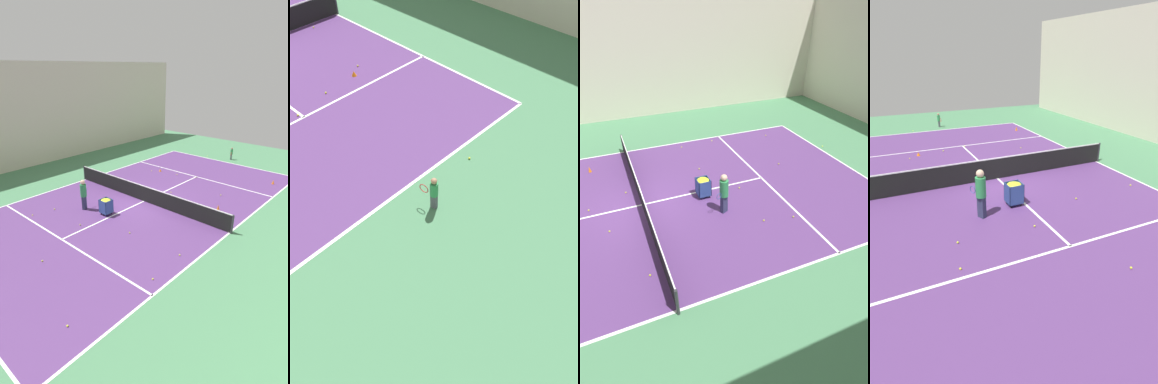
# 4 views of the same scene
# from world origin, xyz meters

# --- Properties ---
(ground_plane) EXTENTS (37.93, 37.93, 0.00)m
(ground_plane) POSITION_xyz_m (0.00, 0.00, 0.00)
(ground_plane) COLOR #477F56
(court_playing_area) EXTENTS (11.68, 22.01, 0.00)m
(court_playing_area) POSITION_xyz_m (0.00, 0.00, 0.00)
(court_playing_area) COLOR #563370
(court_playing_area) RESTS_ON ground
(line_baseline_near) EXTENTS (11.68, 0.10, 0.00)m
(line_baseline_near) POSITION_xyz_m (0.00, -11.01, 0.01)
(line_baseline_near) COLOR white
(line_baseline_near) RESTS_ON ground
(line_sideline_left) EXTENTS (0.10, 22.01, 0.00)m
(line_sideline_left) POSITION_xyz_m (-5.84, 0.00, 0.01)
(line_sideline_left) COLOR white
(line_sideline_left) RESTS_ON ground
(line_service_near) EXTENTS (11.68, 0.10, 0.00)m
(line_service_near) POSITION_xyz_m (0.00, -6.05, 0.01)
(line_service_near) COLOR white
(line_service_near) RESTS_ON ground
(line_service_far) EXTENTS (11.68, 0.10, 0.00)m
(line_service_far) POSITION_xyz_m (0.00, 6.05, 0.01)
(line_service_far) COLOR white
(line_service_far) RESTS_ON ground
(line_centre_service) EXTENTS (0.10, 12.11, 0.00)m
(line_centre_service) POSITION_xyz_m (0.00, 0.00, 0.01)
(line_centre_service) COLOR white
(line_centre_service) RESTS_ON ground
(tennis_net) EXTENTS (11.98, 0.10, 1.04)m
(tennis_net) POSITION_xyz_m (0.00, 0.00, 0.54)
(tennis_net) COLOR #2D2D33
(tennis_net) RESTS_ON ground
(player_near_baseline) EXTENTS (0.25, 0.55, 1.10)m
(player_near_baseline) POSITION_xyz_m (0.18, -12.06, 0.63)
(player_near_baseline) COLOR #4C4C56
(player_near_baseline) RESTS_ON ground
(coach_at_net) EXTENTS (0.52, 0.69, 1.84)m
(coach_at_net) POSITION_xyz_m (1.89, 3.17, 1.06)
(coach_at_net) COLOR #2D3351
(coach_at_net) RESTS_ON ground
(ball_cart) EXTENTS (0.61, 0.58, 0.93)m
(ball_cart) POSITION_xyz_m (0.42, 2.77, 0.66)
(ball_cart) COLOR #2D478C
(ball_cart) RESTS_ON ground
(training_cone_0) EXTENTS (0.17, 0.17, 0.31)m
(training_cone_0) POSITION_xyz_m (-4.08, -1.99, 0.16)
(training_cone_0) COLOR orange
(training_cone_0) RESTS_ON ground
(training_cone_1) EXTENTS (0.20, 0.20, 0.20)m
(training_cone_1) POSITION_xyz_m (2.88, -5.19, 0.10)
(training_cone_1) COLOR orange
(training_cone_1) RESTS_ON ground
(training_cone_2) EXTENTS (0.17, 0.17, 0.29)m
(training_cone_2) POSITION_xyz_m (-4.95, -8.40, 0.15)
(training_cone_2) COLOR orange
(training_cone_2) RESTS_ON ground
(tennis_ball_0) EXTENTS (0.07, 0.07, 0.07)m
(tennis_ball_0) POSITION_xyz_m (-5.10, 3.31, 0.04)
(tennis_ball_0) COLOR yellow
(tennis_ball_0) RESTS_ON ground
(tennis_ball_2) EXTENTS (0.07, 0.07, 0.07)m
(tennis_ball_2) POSITION_xyz_m (1.38, -5.40, 0.04)
(tennis_ball_2) COLOR yellow
(tennis_ball_2) RESTS_ON ground
(tennis_ball_3) EXTENTS (0.07, 0.07, 0.07)m
(tennis_ball_3) POSITION_xyz_m (3.14, 4.43, 0.04)
(tennis_ball_3) COLOR yellow
(tennis_ball_3) RESTS_ON ground
(tennis_ball_4) EXTENTS (0.07, 0.07, 0.07)m
(tennis_ball_4) POSITION_xyz_m (0.47, 4.58, 0.04)
(tennis_ball_4) COLOR yellow
(tennis_ball_4) RESTS_ON ground
(tennis_ball_6) EXTENTS (0.07, 0.07, 0.07)m
(tennis_ball_6) POSITION_xyz_m (-0.44, -2.21, 0.04)
(tennis_ball_6) COLOR yellow
(tennis_ball_6) RESTS_ON ground
(tennis_ball_7) EXTENTS (0.07, 0.07, 0.07)m
(tennis_ball_7) POSITION_xyz_m (-0.09, -5.84, 0.04)
(tennis_ball_7) COLOR yellow
(tennis_ball_7) RESTS_ON ground
(tennis_ball_8) EXTENTS (0.07, 0.07, 0.07)m
(tennis_ball_8) POSITION_xyz_m (2.31, -11.54, 0.04)
(tennis_ball_8) COLOR yellow
(tennis_ball_8) RESTS_ON ground
(tennis_ball_9) EXTENTS (0.07, 0.07, 0.07)m
(tennis_ball_9) POSITION_xyz_m (-2.08, 3.42, 0.04)
(tennis_ball_9) COLOR yellow
(tennis_ball_9) RESTS_ON ground
(tennis_ball_10) EXTENTS (0.07, 0.07, 0.07)m
(tennis_ball_10) POSITION_xyz_m (1.35, -1.52, 0.04)
(tennis_ball_10) COLOR yellow
(tennis_ball_10) RESTS_ON ground
(tennis_ball_11) EXTENTS (0.07, 0.07, 0.07)m
(tennis_ball_11) POSITION_xyz_m (-0.91, 7.65, 0.04)
(tennis_ball_11) COLOR yellow
(tennis_ball_11) RESTS_ON ground
(tennis_ball_12) EXTENTS (0.07, 0.07, 0.07)m
(tennis_ball_12) POSITION_xyz_m (3.41, 5.70, 0.04)
(tennis_ball_12) COLOR yellow
(tennis_ball_12) RESTS_ON ground
(tennis_ball_13) EXTENTS (0.07, 0.07, 0.07)m
(tennis_ball_13) POSITION_xyz_m (3.42, -4.73, 0.04)
(tennis_ball_13) COLOR yellow
(tennis_ball_13) RESTS_ON ground
(tennis_ball_14) EXTENTS (0.07, 0.07, 0.07)m
(tennis_ball_14) POSITION_xyz_m (-1.25, -0.54, 0.04)
(tennis_ball_14) COLOR yellow
(tennis_ball_14) RESTS_ON ground
(tennis_ball_15) EXTENTS (0.07, 0.07, 0.07)m
(tennis_ball_15) POSITION_xyz_m (-3.18, -3.99, 0.04)
(tennis_ball_15) COLOR yellow
(tennis_ball_15) RESTS_ON ground
(tennis_ball_16) EXTENTS (0.07, 0.07, 0.07)m
(tennis_ball_16) POSITION_xyz_m (4.19, -0.49, 0.04)
(tennis_ball_16) COLOR yellow
(tennis_ball_16) RESTS_ON ground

